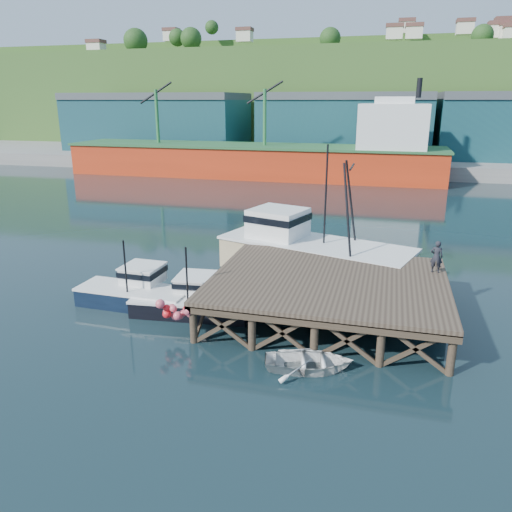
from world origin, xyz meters
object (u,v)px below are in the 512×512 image
(boat_navy, at_px, (136,290))
(trawler, at_px, (311,248))
(dockworker, at_px, (437,257))
(boat_black, at_px, (193,300))
(dinghy, at_px, (309,361))

(boat_navy, distance_m, trawler, 11.53)
(boat_navy, bearing_deg, trawler, 43.67)
(dockworker, bearing_deg, boat_navy, 17.44)
(boat_navy, bearing_deg, boat_black, -2.68)
(dinghy, xyz_separation_m, dockworker, (5.43, 8.19, 2.61))
(boat_navy, bearing_deg, dockworker, 14.48)
(boat_navy, distance_m, dockworker, 16.50)
(trawler, distance_m, dockworker, 8.54)
(boat_black, bearing_deg, boat_navy, 169.84)
(boat_black, distance_m, trawler, 9.47)
(dockworker, bearing_deg, boat_black, 22.03)
(boat_navy, distance_m, boat_black, 3.53)
(boat_navy, height_order, boat_black, boat_navy)
(dinghy, bearing_deg, boat_black, 45.61)
(boat_navy, relative_size, dinghy, 1.70)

